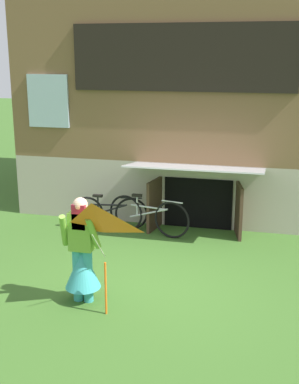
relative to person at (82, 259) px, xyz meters
The scene contains 6 objects.
ground_plane 1.21m from the person, 39.76° to the left, with size 60.00×60.00×0.00m, color #386023.
log_house 6.55m from the person, 82.86° to the left, with size 7.41×6.19×5.36m.
person is the anchor object (origin of this frame).
kite 0.87m from the person, 54.44° to the right, with size 0.84×0.79×1.59m.
bicycle_silver 3.02m from the person, 85.32° to the left, with size 1.74×0.42×0.80m.
bicycle_black 3.20m from the person, 101.21° to the left, with size 1.59×0.28×0.73m.
Camera 1 is at (1.80, -7.07, 3.55)m, focal length 47.86 mm.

